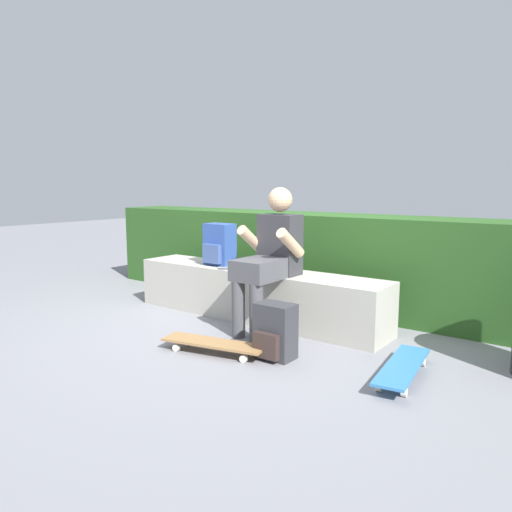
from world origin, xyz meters
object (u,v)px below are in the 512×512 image
Objects in this scene: bench_main at (255,294)px; backpack_on_bench at (219,245)px; backpack_on_ground at (275,332)px; skateboard_near_person at (214,344)px; person_skater at (270,254)px; skateboard_beside_bench at (403,367)px.

backpack_on_bench is at bearing -178.74° from bench_main.
backpack_on_ground is at bearing -32.41° from backpack_on_bench.
bench_main is at bearing 109.31° from skateboard_near_person.
backpack_on_ground is at bearing -51.81° from person_skater.
backpack_on_bench is 1.00× the size of backpack_on_ground.
skateboard_beside_bench is 2.05× the size of backpack_on_bench.
backpack_on_bench reaches higher than skateboard_beside_bench.
person_skater is at bearing 128.19° from backpack_on_ground.
backpack_on_ground is (0.74, -0.75, -0.04)m from bench_main.
skateboard_near_person is 2.06× the size of backpack_on_bench.
bench_main is 6.40× the size of backpack_on_bench.
bench_main is 1.71m from skateboard_beside_bench.
bench_main is 2.11× the size of person_skater.
backpack_on_bench is (-0.76, 0.94, 0.58)m from skateboard_near_person.
skateboard_near_person is 2.06× the size of backpack_on_ground.
person_skater is 1.46m from skateboard_beside_bench.
bench_main is 0.61m from backpack_on_bench.
bench_main reaches higher than backpack_on_ground.
person_skater is at bearing -15.44° from backpack_on_bench.
backpack_on_bench is at bearing 129.11° from skateboard_near_person.
backpack_on_ground is (1.17, -0.74, -0.47)m from backpack_on_bench.
bench_main is 0.58m from person_skater.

